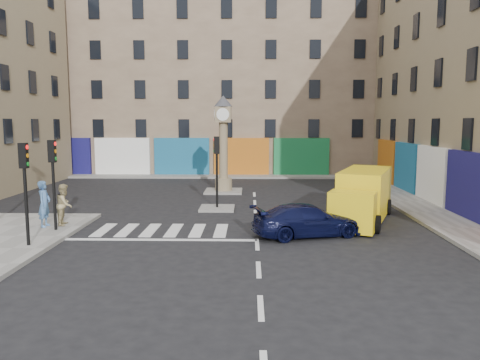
{
  "coord_description": "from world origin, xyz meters",
  "views": [
    {
      "loc": [
        -0.27,
        -16.14,
        4.62
      ],
      "look_at": [
        -0.72,
        4.53,
        2.0
      ],
      "focal_mm": 35.0,
      "sensor_mm": 36.0,
      "label": 1
    }
  ],
  "objects_px": {
    "traffic_light_left_far": "(53,170)",
    "pedestrian_blue": "(44,204)",
    "traffic_light_left_near": "(25,177)",
    "traffic_light_island": "(217,160)",
    "pedestrian_tan": "(64,204)",
    "clock_pillar": "(223,138)",
    "navy_sedan": "(308,220)",
    "yellow_van": "(363,196)"
  },
  "relations": [
    {
      "from": "clock_pillar",
      "to": "pedestrian_blue",
      "type": "relative_size",
      "value": 3.11
    },
    {
      "from": "traffic_light_left_far",
      "to": "traffic_light_island",
      "type": "height_order",
      "value": "traffic_light_left_far"
    },
    {
      "from": "clock_pillar",
      "to": "pedestrian_blue",
      "type": "bearing_deg",
      "value": -122.95
    },
    {
      "from": "traffic_light_left_near",
      "to": "yellow_van",
      "type": "xyz_separation_m",
      "value": [
        13.29,
        5.26,
        -1.47
      ]
    },
    {
      "from": "traffic_light_left_near",
      "to": "clock_pillar",
      "type": "xyz_separation_m",
      "value": [
        6.3,
        13.8,
        0.93
      ]
    },
    {
      "from": "traffic_light_left_far",
      "to": "pedestrian_tan",
      "type": "xyz_separation_m",
      "value": [
        0.01,
        0.97,
        -1.58
      ]
    },
    {
      "from": "traffic_light_island",
      "to": "navy_sedan",
      "type": "distance_m",
      "value": 7.2
    },
    {
      "from": "navy_sedan",
      "to": "pedestrian_tan",
      "type": "xyz_separation_m",
      "value": [
        -10.34,
        1.19,
        0.39
      ]
    },
    {
      "from": "traffic_light_left_near",
      "to": "traffic_light_island",
      "type": "distance_m",
      "value": 10.03
    },
    {
      "from": "navy_sedan",
      "to": "pedestrian_blue",
      "type": "distance_m",
      "value": 11.09
    },
    {
      "from": "traffic_light_left_near",
      "to": "traffic_light_island",
      "type": "bearing_deg",
      "value": 51.07
    },
    {
      "from": "traffic_light_island",
      "to": "clock_pillar",
      "type": "bearing_deg",
      "value": 90.0
    },
    {
      "from": "traffic_light_island",
      "to": "pedestrian_blue",
      "type": "bearing_deg",
      "value": -145.55
    },
    {
      "from": "navy_sedan",
      "to": "yellow_van",
      "type": "distance_m",
      "value": 4.29
    },
    {
      "from": "pedestrian_blue",
      "to": "pedestrian_tan",
      "type": "distance_m",
      "value": 0.81
    },
    {
      "from": "pedestrian_blue",
      "to": "traffic_light_island",
      "type": "bearing_deg",
      "value": -53.93
    },
    {
      "from": "pedestrian_tan",
      "to": "yellow_van",
      "type": "bearing_deg",
      "value": -89.48
    },
    {
      "from": "traffic_light_left_near",
      "to": "pedestrian_tan",
      "type": "bearing_deg",
      "value": 89.8
    },
    {
      "from": "yellow_van",
      "to": "pedestrian_tan",
      "type": "bearing_deg",
      "value": -149.88
    },
    {
      "from": "traffic_light_island",
      "to": "pedestrian_tan",
      "type": "height_order",
      "value": "traffic_light_island"
    },
    {
      "from": "yellow_van",
      "to": "traffic_light_island",
      "type": "bearing_deg",
      "value": -177.97
    },
    {
      "from": "traffic_light_island",
      "to": "pedestrian_tan",
      "type": "xyz_separation_m",
      "value": [
        -6.29,
        -4.43,
        -1.55
      ]
    },
    {
      "from": "yellow_van",
      "to": "pedestrian_tan",
      "type": "distance_m",
      "value": 13.41
    },
    {
      "from": "traffic_light_left_far",
      "to": "pedestrian_blue",
      "type": "bearing_deg",
      "value": 139.4
    },
    {
      "from": "traffic_light_island",
      "to": "yellow_van",
      "type": "distance_m",
      "value": 7.57
    },
    {
      "from": "clock_pillar",
      "to": "navy_sedan",
      "type": "distance_m",
      "value": 12.64
    },
    {
      "from": "traffic_light_left_near",
      "to": "pedestrian_tan",
      "type": "distance_m",
      "value": 3.72
    },
    {
      "from": "pedestrian_blue",
      "to": "pedestrian_tan",
      "type": "relative_size",
      "value": 1.1
    },
    {
      "from": "clock_pillar",
      "to": "navy_sedan",
      "type": "bearing_deg",
      "value": -70.78
    },
    {
      "from": "clock_pillar",
      "to": "traffic_light_left_near",
      "type": "bearing_deg",
      "value": -114.55
    },
    {
      "from": "pedestrian_blue",
      "to": "pedestrian_tan",
      "type": "xyz_separation_m",
      "value": [
        0.71,
        0.37,
        -0.09
      ]
    },
    {
      "from": "traffic_light_left_near",
      "to": "navy_sedan",
      "type": "distance_m",
      "value": 10.76
    },
    {
      "from": "traffic_light_left_far",
      "to": "clock_pillar",
      "type": "distance_m",
      "value": 13.05
    },
    {
      "from": "traffic_light_left_far",
      "to": "clock_pillar",
      "type": "bearing_deg",
      "value": 61.06
    },
    {
      "from": "traffic_light_left_near",
      "to": "yellow_van",
      "type": "bearing_deg",
      "value": 21.59
    },
    {
      "from": "traffic_light_left_far",
      "to": "traffic_light_island",
      "type": "distance_m",
      "value": 8.3
    },
    {
      "from": "traffic_light_island",
      "to": "pedestrian_tan",
      "type": "bearing_deg",
      "value": -144.83
    },
    {
      "from": "traffic_light_left_far",
      "to": "pedestrian_tan",
      "type": "height_order",
      "value": "traffic_light_left_far"
    },
    {
      "from": "traffic_light_left_near",
      "to": "traffic_light_island",
      "type": "relative_size",
      "value": 1.0
    },
    {
      "from": "traffic_light_left_far",
      "to": "pedestrian_tan",
      "type": "bearing_deg",
      "value": 89.29
    },
    {
      "from": "clock_pillar",
      "to": "yellow_van",
      "type": "xyz_separation_m",
      "value": [
        6.99,
        -8.54,
        -2.4
      ]
    },
    {
      "from": "clock_pillar",
      "to": "pedestrian_blue",
      "type": "height_order",
      "value": "clock_pillar"
    }
  ]
}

